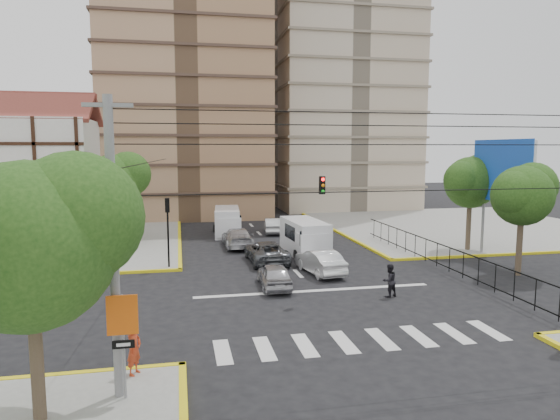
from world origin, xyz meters
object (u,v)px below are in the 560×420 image
object	(u,v)px
van_left_lane	(227,222)
pedestrian_crosswalk	(389,280)
car_white_front_right	(320,262)
traffic_light_nw	(168,221)
van_right_lane	(306,239)
district_sign	(123,325)
car_silver_front_left	(275,275)
pedestrian_sw_corner	(134,349)

from	to	relation	value
van_left_lane	pedestrian_crosswalk	world-z (taller)	van_left_lane
car_white_front_right	pedestrian_crosswalk	xyz separation A→B (m)	(2.16, -5.41, 0.11)
traffic_light_nw	van_left_lane	bearing A→B (deg)	67.35
traffic_light_nw	van_right_lane	distance (m)	9.98
district_sign	van_left_lane	size ratio (longest dim) A/B	0.58
car_silver_front_left	car_white_front_right	bearing A→B (deg)	-140.58
traffic_light_nw	pedestrian_crosswalk	bearing A→B (deg)	-36.79
pedestrian_crosswalk	van_left_lane	bearing A→B (deg)	-90.74
district_sign	pedestrian_sw_corner	distance (m)	2.19
van_right_lane	van_left_lane	bearing A→B (deg)	111.93
traffic_light_nw	pedestrian_sw_corner	xyz separation A→B (m)	(-0.86, -15.39, -2.10)
van_left_lane	car_white_front_right	xyz separation A→B (m)	(4.23, -14.72, -0.42)
traffic_light_nw	van_left_lane	distance (m)	12.83
district_sign	van_right_lane	world-z (taller)	district_sign
car_silver_front_left	traffic_light_nw	bearing A→B (deg)	-40.96
car_white_front_right	van_right_lane	bearing A→B (deg)	-103.55
van_left_lane	car_white_front_right	distance (m)	15.32
district_sign	car_white_front_right	world-z (taller)	district_sign
district_sign	pedestrian_crosswalk	distance (m)	15.08
pedestrian_sw_corner	traffic_light_nw	bearing A→B (deg)	26.29
van_right_lane	pedestrian_sw_corner	size ratio (longest dim) A/B	3.31
car_silver_front_left	van_right_lane	bearing A→B (deg)	-113.51
van_right_lane	pedestrian_crosswalk	size ratio (longest dim) A/B	3.32
car_white_front_right	district_sign	bearing A→B (deg)	45.50
pedestrian_sw_corner	pedestrian_crosswalk	distance (m)	13.99
traffic_light_nw	pedestrian_crosswalk	distance (m)	14.26
district_sign	car_silver_front_left	world-z (taller)	district_sign
pedestrian_crosswalk	traffic_light_nw	bearing A→B (deg)	-55.14
van_right_lane	pedestrian_crosswalk	world-z (taller)	van_right_lane
district_sign	van_right_lane	size ratio (longest dim) A/B	0.56
traffic_light_nw	car_white_front_right	distance (m)	9.89
van_left_lane	car_silver_front_left	size ratio (longest dim) A/B	1.36
district_sign	pedestrian_sw_corner	size ratio (longest dim) A/B	1.85
car_silver_front_left	pedestrian_sw_corner	size ratio (longest dim) A/B	2.33
district_sign	pedestrian_crosswalk	xyz separation A→B (m)	(12.27, 8.61, -1.59)
van_left_lane	car_silver_front_left	distance (m)	17.24
pedestrian_sw_corner	van_right_lane	bearing A→B (deg)	-1.17
district_sign	van_right_lane	distance (m)	21.95
car_silver_front_left	pedestrian_crosswalk	size ratio (longest dim) A/B	2.33
car_silver_front_left	pedestrian_crosswalk	xyz separation A→B (m)	(5.47, -2.92, 0.18)
pedestrian_crosswalk	pedestrian_sw_corner	bearing A→B (deg)	11.49
van_right_lane	van_left_lane	xyz separation A→B (m)	(-4.67, 9.53, -0.06)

